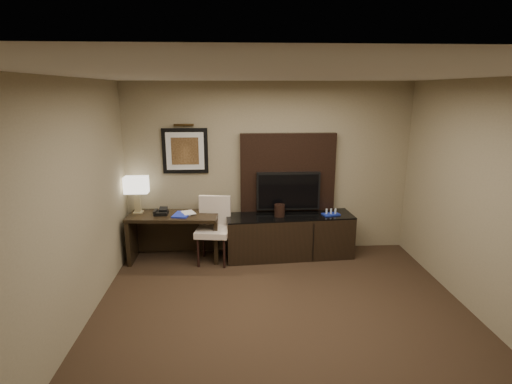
{
  "coord_description": "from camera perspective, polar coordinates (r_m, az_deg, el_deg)",
  "views": [
    {
      "loc": [
        -0.56,
        -3.71,
        2.57
      ],
      "look_at": [
        -0.24,
        1.8,
        1.15
      ],
      "focal_mm": 28.0,
      "sensor_mm": 36.0,
      "label": 1
    }
  ],
  "objects": [
    {
      "name": "desk",
      "position": [
        6.33,
        -11.56,
        -6.29
      ],
      "size": [
        1.4,
        0.68,
        0.73
      ],
      "primitive_type": "cube",
      "rotation": [
        0.0,
        0.0,
        -0.08
      ],
      "color": "black",
      "rests_on": "floor"
    },
    {
      "name": "tv",
      "position": [
        6.31,
        4.62,
        0.15
      ],
      "size": [
        1.0,
        0.08,
        0.6
      ],
      "primitive_type": "cube",
      "color": "black",
      "rests_on": "tv_wall_panel"
    },
    {
      "name": "ice_bucket",
      "position": [
        6.15,
        3.39,
        -2.63
      ],
      "size": [
        0.18,
        0.18,
        0.18
      ],
      "primitive_type": "cylinder",
      "rotation": [
        0.0,
        0.0,
        0.12
      ],
      "color": "black",
      "rests_on": "credenza"
    },
    {
      "name": "table_lamp",
      "position": [
        6.35,
        -16.62,
        -0.55
      ],
      "size": [
        0.37,
        0.28,
        0.54
      ],
      "primitive_type": null,
      "rotation": [
        0.0,
        0.0,
        0.31
      ],
      "color": "tan",
      "rests_on": "desk"
    },
    {
      "name": "artwork",
      "position": [
        6.3,
        -10.08,
        5.8
      ],
      "size": [
        0.7,
        0.04,
        0.7
      ],
      "primitive_type": "cube",
      "color": "black",
      "rests_on": "wall_back"
    },
    {
      "name": "desk_phone",
      "position": [
        6.23,
        -13.4,
        -2.72
      ],
      "size": [
        0.21,
        0.19,
        0.1
      ],
      "primitive_type": null,
      "rotation": [
        0.0,
        0.0,
        -0.03
      ],
      "color": "black",
      "rests_on": "desk"
    },
    {
      "name": "picture_light",
      "position": [
        6.22,
        -10.28,
        9.4
      ],
      "size": [
        0.04,
        0.04,
        0.3
      ],
      "primitive_type": "cylinder",
      "color": "#412E14",
      "rests_on": "wall_back"
    },
    {
      "name": "book",
      "position": [
        6.15,
        -10.48,
        -2.11
      ],
      "size": [
        0.17,
        0.09,
        0.24
      ],
      "primitive_type": "imported",
      "rotation": [
        0.0,
        0.0,
        0.4
      ],
      "color": "#B1AB8B",
      "rests_on": "desk"
    },
    {
      "name": "desk_chair",
      "position": [
        6.07,
        -6.17,
        -5.52
      ],
      "size": [
        0.56,
        0.62,
        1.02
      ],
      "primitive_type": null,
      "rotation": [
        0.0,
        0.0,
        -0.13
      ],
      "color": "beige",
      "rests_on": "floor"
    },
    {
      "name": "wall_back",
      "position": [
        6.36,
        1.8,
        3.35
      ],
      "size": [
        4.5,
        0.01,
        2.7
      ],
      "primitive_type": "cube",
      "color": "gray",
      "rests_on": "floor"
    },
    {
      "name": "tv_wall_panel",
      "position": [
        6.35,
        4.54,
        2.56
      ],
      "size": [
        1.5,
        0.12,
        1.3
      ],
      "primitive_type": "cube",
      "color": "black",
      "rests_on": "wall_back"
    },
    {
      "name": "minibar_tray",
      "position": [
        6.32,
        10.66,
        -2.82
      ],
      "size": [
        0.29,
        0.21,
        0.09
      ],
      "primitive_type": null,
      "rotation": [
        0.0,
        0.0,
        0.25
      ],
      "color": "#182B9E",
      "rests_on": "credenza"
    },
    {
      "name": "floor",
      "position": [
        4.55,
        4.62,
        -20.07
      ],
      "size": [
        4.5,
        5.0,
        0.01
      ],
      "primitive_type": "cube",
      "color": "black",
      "rests_on": "ground"
    },
    {
      "name": "credenza",
      "position": [
        6.33,
        4.79,
        -6.26
      ],
      "size": [
        2.0,
        0.68,
        0.68
      ],
      "primitive_type": "cube",
      "rotation": [
        0.0,
        0.0,
        0.07
      ],
      "color": "black",
      "rests_on": "floor"
    },
    {
      "name": "wall_left",
      "position": [
        4.26,
        -26.6,
        -3.8
      ],
      "size": [
        0.01,
        5.0,
        2.7
      ],
      "primitive_type": "cube",
      "color": "gray",
      "rests_on": "floor"
    },
    {
      "name": "blue_folder",
      "position": [
        6.15,
        -10.56,
        -3.19
      ],
      "size": [
        0.29,
        0.35,
        0.02
      ],
      "primitive_type": "cube",
      "rotation": [
        0.0,
        0.0,
        -0.19
      ],
      "color": "#1B2BB0",
      "rests_on": "desk"
    },
    {
      "name": "ceiling",
      "position": [
        3.76,
        5.48,
        16.35
      ],
      "size": [
        4.5,
        5.0,
        0.01
      ],
      "primitive_type": "cube",
      "color": "silver",
      "rests_on": "wall_back"
    },
    {
      "name": "wall_right",
      "position": [
        4.81,
        32.59,
        -2.59
      ],
      "size": [
        0.01,
        5.0,
        2.7
      ],
      "primitive_type": "cube",
      "color": "gray",
      "rests_on": "floor"
    }
  ]
}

